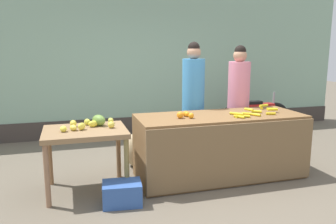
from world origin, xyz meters
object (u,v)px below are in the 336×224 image
at_px(produce_sack, 135,150).
at_px(parked_motorcycle, 255,116).
at_px(produce_crate, 122,193).
at_px(vendor_woman_blue_shirt, 193,103).
at_px(vendor_woman_pink_shirt, 238,103).

bearing_deg(produce_sack, parked_motorcycle, 23.52).
bearing_deg(produce_crate, vendor_woman_blue_shirt, 42.28).
xyz_separation_m(vendor_woman_pink_shirt, produce_crate, (-2.04, -1.13, -0.78)).
distance_m(vendor_woman_blue_shirt, produce_sack, 1.14).
height_order(vendor_woman_blue_shirt, vendor_woman_pink_shirt, vendor_woman_blue_shirt).
bearing_deg(produce_crate, vendor_woman_pink_shirt, 28.99).
distance_m(produce_crate, produce_sack, 1.28).
height_order(vendor_woman_blue_shirt, parked_motorcycle, vendor_woman_blue_shirt).
bearing_deg(produce_sack, produce_crate, -107.70).
bearing_deg(vendor_woman_pink_shirt, parked_motorcycle, 49.89).
bearing_deg(parked_motorcycle, produce_sack, -156.48).
height_order(parked_motorcycle, produce_sack, parked_motorcycle).
bearing_deg(produce_crate, produce_sack, 72.30).
bearing_deg(parked_motorcycle, vendor_woman_blue_shirt, -146.08).
height_order(vendor_woman_blue_shirt, produce_crate, vendor_woman_blue_shirt).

